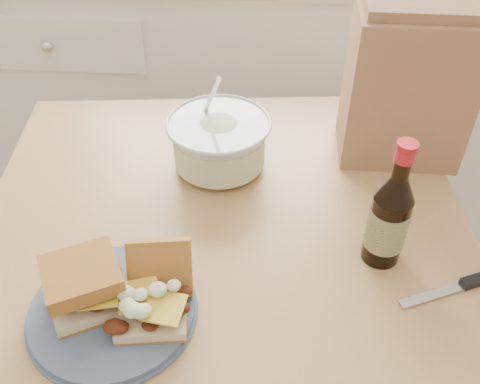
# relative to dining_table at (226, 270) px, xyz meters

# --- Properties ---
(cabinet_run) EXTENTS (2.50, 0.64, 0.94)m
(cabinet_run) POSITION_rel_dining_table_xyz_m (-0.07, 1.00, -0.17)
(cabinet_run) COLOR white
(cabinet_run) RESTS_ON ground
(dining_table) EXTENTS (0.99, 0.99, 0.75)m
(dining_table) POSITION_rel_dining_table_xyz_m (0.00, 0.00, 0.00)
(dining_table) COLOR tan
(dining_table) RESTS_ON ground
(plate) EXTENTS (0.26, 0.26, 0.02)m
(plate) POSITION_rel_dining_table_xyz_m (-0.16, -0.19, 0.12)
(plate) COLOR #485974
(plate) RESTS_ON dining_table
(sandwich_left) EXTENTS (0.14, 0.14, 0.08)m
(sandwich_left) POSITION_rel_dining_table_xyz_m (-0.19, -0.18, 0.17)
(sandwich_left) COLOR beige
(sandwich_left) RESTS_ON plate
(sandwich_right) EXTENTS (0.12, 0.16, 0.09)m
(sandwich_right) POSITION_rel_dining_table_xyz_m (-0.09, -0.18, 0.16)
(sandwich_right) COLOR beige
(sandwich_right) RESTS_ON plate
(coleslaw_bowl) EXTENTS (0.21, 0.21, 0.21)m
(coleslaw_bowl) POSITION_rel_dining_table_xyz_m (-0.03, 0.19, 0.16)
(coleslaw_bowl) COLOR silver
(coleslaw_bowl) RESTS_ON dining_table
(beer_bottle) EXTENTS (0.07, 0.07, 0.24)m
(beer_bottle) POSITION_rel_dining_table_xyz_m (0.27, -0.04, 0.20)
(beer_bottle) COLOR black
(beer_bottle) RESTS_ON dining_table
(knife) EXTENTS (0.18, 0.09, 0.01)m
(knife) POSITION_rel_dining_table_xyz_m (0.41, -0.09, 0.12)
(knife) COLOR silver
(knife) RESTS_ON dining_table
(paper_bag) EXTENTS (0.24, 0.16, 0.31)m
(paper_bag) POSITION_rel_dining_table_xyz_m (0.34, 0.27, 0.26)
(paper_bag) COLOR #9E6E4C
(paper_bag) RESTS_ON dining_table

